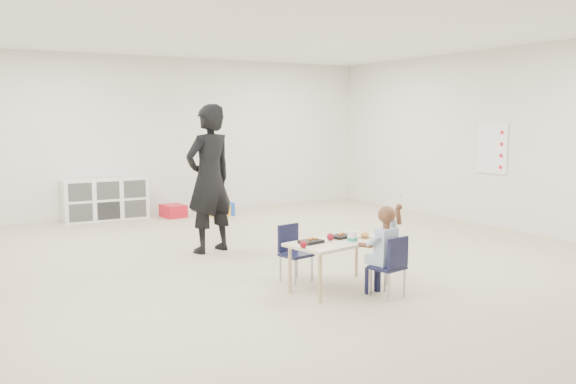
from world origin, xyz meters
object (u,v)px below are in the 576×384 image
table (340,264)px  cubby_shelf (106,199)px  chair_near (387,266)px  child (388,249)px  adult (209,179)px

table → cubby_shelf: bearing=89.4°
table → chair_near: bearing=-73.1°
chair_near → table: bearing=106.9°
child → table: bearing=106.9°
chair_near → adult: (-0.71, 2.71, 0.65)m
chair_near → adult: adult is taller
chair_near → cubby_shelf: bearing=90.9°
table → chair_near: size_ratio=1.96×
chair_near → adult: 2.88m
adult → chair_near: bearing=88.2°
chair_near → cubby_shelf: 6.05m
table → cubby_shelf: 5.55m
chair_near → child: size_ratio=0.63×
cubby_shelf → child: bearing=-77.7°
cubby_shelf → adult: bearing=-79.9°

